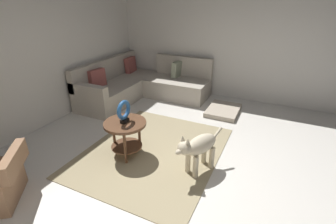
{
  "coord_description": "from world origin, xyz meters",
  "views": [
    {
      "loc": [
        -2.55,
        -0.83,
        2.11
      ],
      "look_at": [
        0.45,
        0.6,
        0.55
      ],
      "focal_mm": 25.97,
      "sensor_mm": 36.0,
      "label": 1
    }
  ],
  "objects_px": {
    "torus_sculpture": "(124,111)",
    "dog": "(199,147)",
    "side_table": "(125,130)",
    "sectional_couch": "(141,85)",
    "dog_bed_mat": "(223,110)"
  },
  "relations": [
    {
      "from": "side_table",
      "to": "dog",
      "type": "height_order",
      "value": "dog"
    },
    {
      "from": "dog",
      "to": "side_table",
      "type": "bearing_deg",
      "value": 28.83
    },
    {
      "from": "side_table",
      "to": "torus_sculpture",
      "type": "relative_size",
      "value": 1.84
    },
    {
      "from": "torus_sculpture",
      "to": "dog_bed_mat",
      "type": "bearing_deg",
      "value": -24.18
    },
    {
      "from": "torus_sculpture",
      "to": "dog",
      "type": "distance_m",
      "value": 1.12
    },
    {
      "from": "torus_sculpture",
      "to": "dog_bed_mat",
      "type": "xyz_separation_m",
      "value": [
        2.07,
        -0.93,
        -0.67
      ]
    },
    {
      "from": "torus_sculpture",
      "to": "dog",
      "type": "xyz_separation_m",
      "value": [
        0.08,
        -1.06,
        -0.33
      ]
    },
    {
      "from": "side_table",
      "to": "dog_bed_mat",
      "type": "xyz_separation_m",
      "value": [
        2.07,
        -0.93,
        -0.37
      ]
    },
    {
      "from": "sectional_couch",
      "to": "dog_bed_mat",
      "type": "height_order",
      "value": "sectional_couch"
    },
    {
      "from": "sectional_couch",
      "to": "side_table",
      "type": "xyz_separation_m",
      "value": [
        -2.09,
        -1.0,
        0.12
      ]
    },
    {
      "from": "sectional_couch",
      "to": "dog_bed_mat",
      "type": "bearing_deg",
      "value": -90.36
    },
    {
      "from": "dog_bed_mat",
      "to": "side_table",
      "type": "bearing_deg",
      "value": 155.82
    },
    {
      "from": "side_table",
      "to": "dog_bed_mat",
      "type": "bearing_deg",
      "value": -24.18
    },
    {
      "from": "side_table",
      "to": "dog",
      "type": "bearing_deg",
      "value": -85.65
    },
    {
      "from": "side_table",
      "to": "sectional_couch",
      "type": "bearing_deg",
      "value": 25.7
    }
  ]
}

